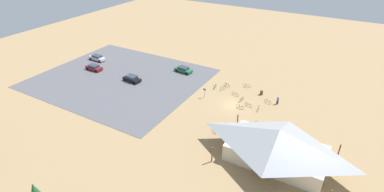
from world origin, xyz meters
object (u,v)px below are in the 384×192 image
(bicycle_green_near_sign, at_px, (258,124))
(bicycle_white_lone_east, at_px, (223,88))
(bike_pavilion, at_px, (277,144))
(bicycle_silver_edge_north, at_px, (247,86))
(bicycle_orange_front_row, at_px, (268,102))
(car_green_back_corner, at_px, (183,69))
(bicycle_blue_edge_south, at_px, (227,85))
(bicycle_green_lone_west, at_px, (258,109))
(bicycle_teal_yard_left, at_px, (215,87))
(trash_bin, at_px, (261,93))
(car_maroon_near_entry, at_px, (94,67))
(car_black_front_row, at_px, (132,78))
(bicycle_black_yard_center, at_px, (242,100))
(car_silver_end_stall, at_px, (97,58))
(bicycle_yellow_by_bin, at_px, (235,94))
(bicycle_purple_yard_front, at_px, (240,107))
(visitor_at_bikes, at_px, (278,100))
(bicycle_red_mid_cluster, at_px, (215,130))
(lot_sign, at_px, (204,92))

(bicycle_green_near_sign, distance_m, bicycle_white_lone_east, 14.23)
(bike_pavilion, height_order, bicycle_silver_edge_north, bike_pavilion)
(bicycle_orange_front_row, bearing_deg, car_green_back_corner, -10.64)
(bicycle_blue_edge_south, height_order, bicycle_green_lone_west, bicycle_green_lone_west)
(bicycle_orange_front_row, height_order, bicycle_teal_yard_left, bicycle_teal_yard_left)
(trash_bin, relative_size, car_maroon_near_entry, 0.21)
(bicycle_white_lone_east, xyz_separation_m, car_black_front_row, (19.65, 6.48, 0.35))
(bicycle_silver_edge_north, distance_m, bicycle_blue_edge_south, 4.36)
(trash_bin, xyz_separation_m, car_black_front_row, (27.54, 8.62, 0.28))
(bike_pavilion, bearing_deg, bicycle_orange_front_row, -69.63)
(trash_bin, bearing_deg, bicycle_green_lone_west, 102.93)
(bicycle_black_yard_center, xyz_separation_m, car_silver_end_stall, (40.90, -1.06, 0.34))
(bicycle_teal_yard_left, bearing_deg, bicycle_yellow_by_bin, 170.62)
(bicycle_teal_yard_left, relative_size, car_maroon_near_entry, 0.41)
(car_black_front_row, relative_size, car_silver_end_stall, 0.90)
(bicycle_black_yard_center, bearing_deg, car_green_back_corner, -19.30)
(bicycle_yellow_by_bin, relative_size, car_green_back_corner, 0.37)
(bicycle_purple_yard_front, bearing_deg, car_green_back_corner, -25.94)
(bicycle_teal_yard_left, distance_m, car_silver_end_stall, 33.86)
(car_green_back_corner, height_order, visitor_at_bikes, visitor_at_bikes)
(trash_bin, xyz_separation_m, bicycle_red_mid_cluster, (2.87, 16.47, -0.10))
(bicycle_white_lone_east, height_order, bicycle_blue_edge_south, bicycle_white_lone_east)
(bicycle_teal_yard_left, distance_m, car_black_front_row, 18.97)
(bicycle_green_near_sign, distance_m, bicycle_black_yard_center, 8.70)
(bicycle_green_near_sign, height_order, bicycle_silver_edge_north, bicycle_silver_edge_north)
(bicycle_red_mid_cluster, height_order, bicycle_blue_edge_south, bicycle_blue_edge_south)
(bike_pavilion, relative_size, car_green_back_corner, 3.59)
(car_green_back_corner, bearing_deg, bicycle_green_near_sign, 151.26)
(bike_pavilion, xyz_separation_m, bicycle_green_lone_west, (6.63, -12.23, -2.73))
(bicycle_purple_yard_front, height_order, bicycle_green_lone_west, bicycle_purple_yard_front)
(car_black_front_row, bearing_deg, car_silver_end_stall, -17.52)
(bicycle_white_lone_east, bearing_deg, bike_pavilion, 134.38)
(lot_sign, xyz_separation_m, bicycle_green_near_sign, (-12.88, 4.18, -1.04))
(bicycle_blue_edge_south, height_order, car_green_back_corner, car_green_back_corner)
(bicycle_orange_front_row, bearing_deg, car_black_front_row, 11.18)
(bicycle_black_yard_center, distance_m, car_silver_end_stall, 40.91)
(trash_bin, bearing_deg, bicycle_red_mid_cluster, 80.10)
(lot_sign, xyz_separation_m, bicycle_green_lone_west, (-11.22, -0.82, -1.05))
(bicycle_teal_yard_left, xyz_separation_m, car_green_back_corner, (10.27, -3.66, 0.32))
(bicycle_black_yard_center, distance_m, bicycle_orange_front_row, 5.21)
(trash_bin, xyz_separation_m, bicycle_teal_yard_left, (9.68, 2.23, -0.07))
(bicycle_green_lone_west, distance_m, car_green_back_corner, 22.69)
(bicycle_green_near_sign, distance_m, bicycle_teal_yard_left, 15.61)
(trash_bin, distance_m, bicycle_silver_edge_north, 4.08)
(car_black_front_row, height_order, car_silver_end_stall, car_silver_end_stall)
(bike_pavilion, bearing_deg, car_maroon_near_entry, -11.83)
(car_maroon_near_entry, bearing_deg, car_black_front_row, 179.15)
(bicycle_green_near_sign, bearing_deg, car_maroon_near_entry, -3.70)
(lot_sign, bearing_deg, trash_bin, -144.37)
(bicycle_silver_edge_north, bearing_deg, car_silver_end_stall, 7.43)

